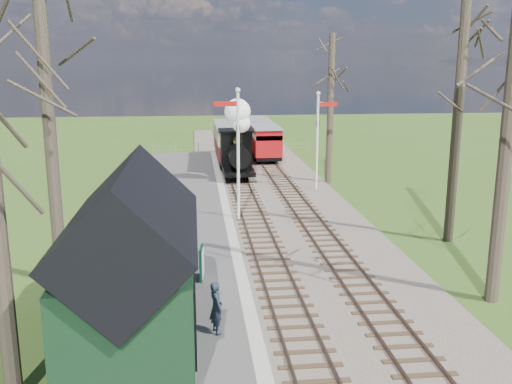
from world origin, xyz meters
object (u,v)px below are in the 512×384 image
Objects in this scene: semaphore_near at (237,145)px; coach at (231,141)px; locomotive at (237,144)px; sign_board at (202,263)px; red_carriage_b at (257,133)px; person at (216,308)px; red_carriage_a at (265,142)px; bench at (180,305)px; station_shed at (134,268)px; semaphore_far at (319,133)px.

semaphore_near is 0.77× the size of coach.
locomotive reaches higher than sign_board.
red_carriage_b is 33.91m from person.
locomotive reaches higher than person.
coach is 7.13× the size of sign_board.
person reaches higher than sign_board.
person is at bearing -94.62° from coach.
person is at bearing -99.74° from red_carriage_a.
coach reaches higher than bench.
red_carriage_a is at bearing 77.95° from sign_board.
station_shed is 28.14m from coach.
coach is at bearing 87.21° from semaphore_near.
locomotive is 1.00× the size of red_carriage_a.
station_shed is 1.25× the size of locomotive.
semaphore_near is 11.23m from bench.
red_carriage_a is 1.00× the size of red_carriage_b.
semaphore_near is 1.09× the size of semaphore_far.
semaphore_near reaches higher than coach.
sign_board is (-5.14, -29.60, -0.72)m from red_carriage_b.
red_carriage_a is (2.60, 0.62, -0.19)m from coach.
bench is at bearing -103.06° from sign_board.
bench is at bearing -98.95° from locomotive.
coach is at bearing 83.06° from bench.
locomotive is at bearing -102.09° from red_carriage_b.
sign_board is at bearing 76.94° from bench.
red_carriage_b is 30.06m from sign_board.
semaphore_near reaches higher than red_carriage_a.
coach is at bearing -166.54° from red_carriage_a.
semaphore_far is at bearing -40.36° from person.
semaphore_near is 9.85m from locomotive.
semaphore_far is 1.14× the size of red_carriage_a.
coach reaches higher than person.
station_shed is 2.52m from bench.
semaphore_far is 3.95× the size of person.
station_shed is 1.01× the size of semaphore_near.
station_shed is at bearing -101.49° from red_carriage_b.
station_shed is at bearing -106.38° from semaphore_near.
person is (-1.45, -11.64, -2.70)m from semaphore_near.
red_carriage_a reaches higher than bench.
person is at bearing -97.10° from semaphore_near.
semaphore_far is 5.85m from locomotive.
red_carriage_b is 3.81× the size of bench.
person is at bearing -85.30° from sign_board.
semaphore_far is at bearing 49.40° from semaphore_near.
red_carriage_a is at bearing 77.85° from bench.
bench is (1.10, 1.48, -1.72)m from station_shed.
semaphore_near is 1.23× the size of red_carriage_a.
sign_board is at bearing -103.01° from semaphore_near.
semaphore_near reaches higher than sign_board.
semaphore_near is 16.90m from red_carriage_a.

